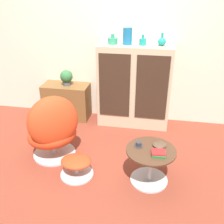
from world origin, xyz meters
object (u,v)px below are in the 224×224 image
(vase_inner_right, at_px, (143,41))
(teacup, at_px, (139,144))
(sideboard, at_px, (134,86))
(vase_inner_left, at_px, (128,36))
(vase_rightmost, at_px, (162,41))
(ottoman, at_px, (76,164))
(coffee_table, at_px, (150,163))
(bowl, at_px, (159,145))
(book_stack, at_px, (159,153))
(egg_chair, at_px, (53,129))
(vase_leftmost, at_px, (113,40))
(tv_console, at_px, (67,101))
(potted_plant, at_px, (66,77))

(vase_inner_right, height_order, teacup, vase_inner_right)
(sideboard, bearing_deg, vase_inner_left, 178.12)
(vase_rightmost, bearing_deg, ottoman, -122.04)
(sideboard, distance_m, vase_rightmost, 0.75)
(coffee_table, bearing_deg, bowl, 47.14)
(sideboard, xyz_separation_m, book_stack, (0.40, -1.38, -0.17))
(egg_chair, relative_size, vase_leftmost, 6.26)
(ottoman, xyz_separation_m, teacup, (0.68, 0.10, 0.29))
(coffee_table, relative_size, vase_inner_left, 2.34)
(tv_console, height_order, vase_rightmost, vase_rightmost)
(coffee_table, height_order, vase_inner_right, vase_inner_right)
(potted_plant, distance_m, bowl, 1.91)
(vase_inner_right, relative_size, potted_plant, 0.60)
(ottoman, height_order, bowl, bowl)
(book_stack, xyz_separation_m, bowl, (0.00, 0.17, -0.00))
(vase_inner_left, distance_m, teacup, 1.57)
(vase_leftmost, height_order, teacup, vase_leftmost)
(sideboard, relative_size, vase_rightmost, 7.10)
(tv_console, relative_size, bowl, 4.91)
(coffee_table, xyz_separation_m, vase_rightmost, (0.03, 1.30, 1.03))
(book_stack, bearing_deg, ottoman, 178.27)
(tv_console, distance_m, book_stack, 2.03)
(vase_leftmost, height_order, vase_rightmost, vase_rightmost)
(ottoman, xyz_separation_m, vase_rightmost, (0.85, 1.35, 1.13))
(vase_leftmost, xyz_separation_m, potted_plant, (-0.72, 0.01, -0.58))
(vase_inner_left, height_order, vase_inner_right, vase_inner_left)
(egg_chair, distance_m, vase_leftmost, 1.47)
(vase_leftmost, relative_size, potted_plant, 0.58)
(tv_console, relative_size, vase_rightmost, 4.19)
(vase_inner_left, height_order, bowl, vase_inner_left)
(vase_rightmost, bearing_deg, sideboard, -179.36)
(potted_plant, bearing_deg, sideboard, -0.82)
(vase_leftmost, bearing_deg, vase_inner_left, -0.00)
(potted_plant, distance_m, teacup, 1.78)
(potted_plant, bearing_deg, vase_rightmost, -0.46)
(vase_inner_left, height_order, potted_plant, vase_inner_left)
(teacup, bearing_deg, egg_chair, 169.71)
(ottoman, relative_size, vase_inner_left, 1.67)
(vase_leftmost, bearing_deg, egg_chair, -117.12)
(tv_console, bearing_deg, vase_leftmost, -0.82)
(teacup, relative_size, book_stack, 0.66)
(sideboard, height_order, vase_leftmost, vase_leftmost)
(teacup, relative_size, bowl, 0.67)
(ottoman, bearing_deg, vase_leftmost, 82.55)
(egg_chair, height_order, vase_inner_right, vase_inner_right)
(ottoman, bearing_deg, vase_rightmost, 57.96)
(vase_rightmost, bearing_deg, teacup, -97.44)
(egg_chair, bearing_deg, ottoman, -38.52)
(ottoman, distance_m, bowl, 0.96)
(vase_inner_left, distance_m, potted_plant, 1.13)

